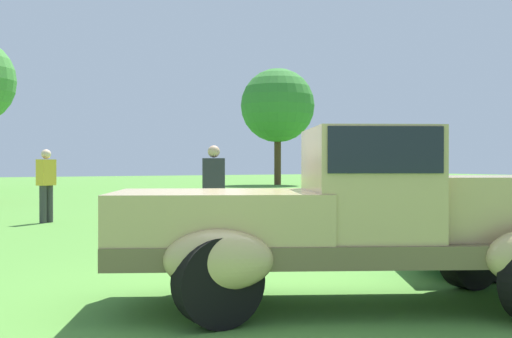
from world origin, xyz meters
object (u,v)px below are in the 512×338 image
show_car_cream (366,184)px  spectator_far_side (46,183)px  feature_pickup_truck (358,215)px  spectator_by_row (344,183)px  spectator_near_truck (214,188)px

show_car_cream → spectator_far_side: spectator_far_side is taller
spectator_far_side → feature_pickup_truck: bearing=-83.7°
show_car_cream → spectator_far_side: (-11.83, -3.03, 0.31)m
show_car_cream → spectator_far_side: 12.22m
spectator_by_row → spectator_near_truck: bearing=-158.7°
show_car_cream → spectator_by_row: size_ratio=2.47×
show_car_cream → spectator_near_truck: (-9.75, -7.68, 0.31)m
feature_pickup_truck → spectator_by_row: (5.12, 6.96, 0.04)m
spectator_near_truck → spectator_by_row: 4.45m
show_car_cream → spectator_near_truck: size_ratio=2.47×
spectator_by_row → spectator_far_side: 6.92m
spectator_far_side → spectator_by_row: bearing=-25.9°
feature_pickup_truck → spectator_near_truck: size_ratio=2.80×
show_car_cream → spectator_far_side: size_ratio=2.47×
feature_pickup_truck → spectator_far_side: (-1.10, 9.98, 0.04)m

